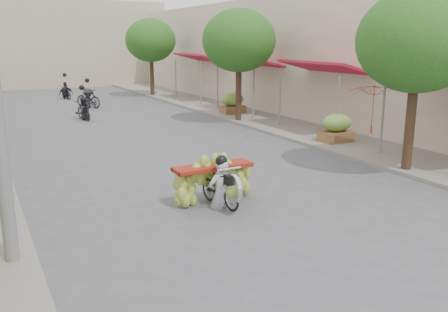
% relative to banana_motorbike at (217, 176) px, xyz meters
% --- Properties ---
extents(ground, '(120.00, 120.00, 0.00)m').
position_rel_banana_motorbike_xyz_m(ground, '(0.81, -4.15, -0.71)').
color(ground, '#55555A').
rests_on(ground, ground).
extents(sidewalk_right, '(4.00, 60.00, 0.12)m').
position_rel_banana_motorbike_xyz_m(sidewalk_right, '(7.81, 10.85, -0.65)').
color(sidewalk_right, gray).
rests_on(sidewalk_right, ground).
extents(shophouse_row_right, '(9.77, 40.00, 6.00)m').
position_rel_banana_motorbike_xyz_m(shophouse_row_right, '(12.80, 9.85, 2.29)').
color(shophouse_row_right, beige).
rests_on(shophouse_row_right, ground).
extents(far_building, '(20.00, 6.00, 7.00)m').
position_rel_banana_motorbike_xyz_m(far_building, '(0.81, 33.85, 2.79)').
color(far_building, '#B4A98E').
rests_on(far_building, ground).
extents(street_tree_near, '(3.40, 3.40, 5.25)m').
position_rel_banana_motorbike_xyz_m(street_tree_near, '(6.21, -0.15, 3.07)').
color(street_tree_near, '#3A2719').
rests_on(street_tree_near, ground).
extents(street_tree_mid, '(3.40, 3.40, 5.25)m').
position_rel_banana_motorbike_xyz_m(street_tree_mid, '(6.21, 9.85, 3.07)').
color(street_tree_mid, '#3A2719').
rests_on(street_tree_mid, ground).
extents(street_tree_far, '(3.40, 3.40, 5.25)m').
position_rel_banana_motorbike_xyz_m(street_tree_far, '(6.21, 21.85, 3.07)').
color(street_tree_far, '#3A2719').
rests_on(street_tree_far, ground).
extents(produce_crate_mid, '(1.20, 0.88, 1.16)m').
position_rel_banana_motorbike_xyz_m(produce_crate_mid, '(7.01, 3.85, 0.00)').
color(produce_crate_mid, brown).
rests_on(produce_crate_mid, ground).
extents(produce_crate_far, '(1.20, 0.88, 1.16)m').
position_rel_banana_motorbike_xyz_m(produce_crate_far, '(7.01, 11.85, 0.00)').
color(produce_crate_far, brown).
rests_on(produce_crate_far, ground).
extents(banana_motorbike, '(2.20, 1.76, 2.11)m').
position_rel_banana_motorbike_xyz_m(banana_motorbike, '(0.00, 0.00, 0.00)').
color(banana_motorbike, black).
rests_on(banana_motorbike, ground).
extents(market_umbrella, '(2.35, 2.35, 1.68)m').
position_rel_banana_motorbike_xyz_m(market_umbrella, '(6.84, 1.88, 1.73)').
color(market_umbrella, '#B62918').
rests_on(market_umbrella, ground).
extents(pedestrian, '(0.89, 0.62, 1.65)m').
position_rel_banana_motorbike_xyz_m(pedestrian, '(6.97, 12.49, 0.23)').
color(pedestrian, silver).
rests_on(pedestrian, ground).
extents(bg_motorbike_a, '(0.84, 1.67, 1.95)m').
position_rel_banana_motorbike_xyz_m(bg_motorbike_a, '(-0.14, 14.06, 0.03)').
color(bg_motorbike_a, black).
rests_on(bg_motorbike_a, ground).
extents(bg_motorbike_b, '(1.42, 1.90, 1.95)m').
position_rel_banana_motorbike_xyz_m(bg_motorbike_b, '(1.02, 18.19, 0.11)').
color(bg_motorbike_b, black).
rests_on(bg_motorbike_b, ground).
extents(bg_motorbike_c, '(1.04, 1.61, 1.95)m').
position_rel_banana_motorbike_xyz_m(bg_motorbike_c, '(0.67, 23.26, 0.10)').
color(bg_motorbike_c, black).
rests_on(bg_motorbike_c, ground).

